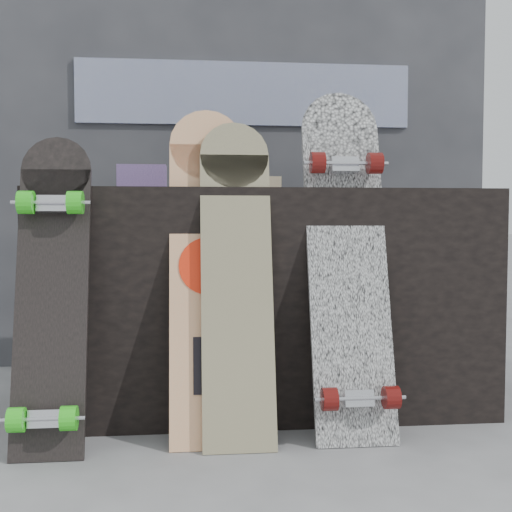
{
  "coord_description": "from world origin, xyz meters",
  "views": [
    {
      "loc": [
        -0.27,
        -1.86,
        0.69
      ],
      "look_at": [
        -0.06,
        0.2,
        0.58
      ],
      "focal_mm": 45.0,
      "sensor_mm": 36.0,
      "label": 1
    }
  ],
  "objects": [
    {
      "name": "longboard_geisha",
      "position": [
        -0.21,
        0.18,
        0.56
      ],
      "size": [
        0.24,
        0.3,
        1.06
      ],
      "rotation": [
        -0.26,
        0.0,
        0.0
      ],
      "color": "#CFAF8B",
      "rests_on": "ground"
    },
    {
      "name": "longboard_cascadia",
      "position": [
        0.24,
        0.17,
        0.59
      ],
      "size": [
        0.26,
        0.38,
        1.13
      ],
      "rotation": [
        -0.27,
        0.0,
        0.0
      ],
      "color": "white",
      "rests_on": "ground"
    },
    {
      "name": "merch_box_flat",
      "position": [
        -0.03,
        0.62,
        0.83
      ],
      "size": [
        0.22,
        0.1,
        0.06
      ],
      "primitive_type": "cube",
      "color": "#D1B78C",
      "rests_on": "vendor_table"
    },
    {
      "name": "longboard_celtic",
      "position": [
        -0.12,
        0.15,
        0.54
      ],
      "size": [
        0.22,
        0.28,
        1.02
      ],
      "rotation": [
        -0.26,
        0.0,
        0.0
      ],
      "color": "beige",
      "rests_on": "ground"
    },
    {
      "name": "vendor_table",
      "position": [
        0.0,
        0.5,
        0.4
      ],
      "size": [
        1.6,
        0.6,
        0.8
      ],
      "primitive_type": "cube",
      "color": "black",
      "rests_on": "ground"
    },
    {
      "name": "merch_box_purple",
      "position": [
        -0.45,
        0.61,
        0.85
      ],
      "size": [
        0.18,
        0.12,
        0.1
      ],
      "primitive_type": "cube",
      "color": "navy",
      "rests_on": "vendor_table"
    },
    {
      "name": "merch_box_small",
      "position": [
        0.36,
        0.55,
        0.86
      ],
      "size": [
        0.14,
        0.14,
        0.12
      ],
      "primitive_type": "cube",
      "color": "navy",
      "rests_on": "vendor_table"
    },
    {
      "name": "ground",
      "position": [
        0.0,
        0.0,
        0.0
      ],
      "size": [
        60.0,
        60.0,
        0.0
      ],
      "primitive_type": "plane",
      "color": "slate",
      "rests_on": "ground"
    },
    {
      "name": "skateboard_dark",
      "position": [
        -0.68,
        0.11,
        0.49
      ],
      "size": [
        0.21,
        0.31,
        0.96
      ],
      "rotation": [
        -0.25,
        0.0,
        0.0
      ],
      "color": "black",
      "rests_on": "ground"
    },
    {
      "name": "booth",
      "position": [
        0.0,
        1.35,
        1.1
      ],
      "size": [
        2.4,
        0.22,
        2.2
      ],
      "color": "#323337",
      "rests_on": "ground"
    }
  ]
}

